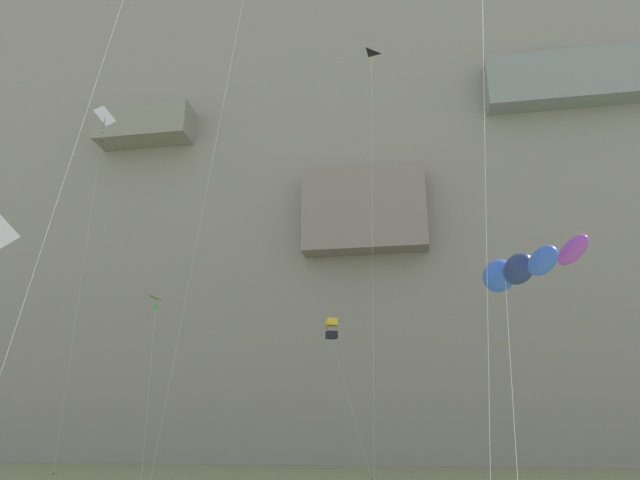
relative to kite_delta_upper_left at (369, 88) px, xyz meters
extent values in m
cube|color=gray|center=(-2.11, 35.17, 5.34)|extent=(180.00, 29.25, 64.20)
cube|color=gray|center=(-27.61, 19.35, 10.32)|extent=(11.25, 4.28, 4.15)
cube|color=gray|center=(-2.11, 19.73, -1.81)|extent=(12.82, 3.61, 9.11)
cube|color=gray|center=(20.10, 20.24, 11.83)|extent=(17.14, 4.32, 5.91)
cylinder|color=silver|center=(5.03, -18.18, -12.64)|extent=(2.71, 4.58, 28.00)
pyramid|color=black|center=(0.00, 0.18, 2.43)|extent=(1.27, 1.22, 0.19)
cube|color=#8CCC33|center=(0.22, -0.09, 2.35)|extent=(0.22, 0.26, 0.33)
cylinder|color=silver|center=(-0.07, -0.81, -12.14)|extent=(0.60, 1.47, 28.99)
cylinder|color=silver|center=(-9.90, -5.23, -9.84)|extent=(2.60, 3.10, 33.59)
cube|color=yellow|center=(-3.61, 5.02, -16.24)|extent=(0.97, 0.97, 0.52)
cube|color=black|center=(-3.61, 5.02, -17.19)|extent=(0.97, 0.97, 0.52)
cylinder|color=black|center=(-3.28, 5.02, -16.71)|extent=(0.03, 0.03, 1.39)
cylinder|color=black|center=(-3.94, 5.02, -16.71)|extent=(0.03, 0.03, 1.39)
cylinder|color=silver|center=(-2.19, 3.67, -22.04)|extent=(2.85, 2.72, 9.19)
cylinder|color=#4C3823|center=(-0.77, 2.33, -26.70)|extent=(0.08, 0.08, 0.12)
cube|color=white|center=(-26.56, 9.04, 5.65)|extent=(1.60, 1.76, 2.32)
cylinder|color=black|center=(-26.56, 9.04, 5.65)|extent=(0.35, 0.24, 1.90)
cube|color=#CC3399|center=(-26.57, 9.04, 4.78)|extent=(0.17, 0.25, 0.14)
cube|color=teal|center=(-26.59, 9.04, 4.30)|extent=(0.17, 0.24, 0.14)
cube|color=teal|center=(-26.57, 9.04, 3.82)|extent=(0.13, 0.27, 0.14)
cube|color=orange|center=(-26.51, 9.04, 3.34)|extent=(0.10, 0.27, 0.14)
cube|color=black|center=(-26.52, 9.04, 2.86)|extent=(0.20, 0.23, 0.14)
cylinder|color=silver|center=(-25.26, 6.96, -10.64)|extent=(2.62, 4.17, 32.00)
cylinder|color=#4C3823|center=(-23.96, 4.89, -26.70)|extent=(0.08, 0.08, 0.12)
cylinder|color=silver|center=(-11.23, -17.16, -14.92)|extent=(2.87, 1.43, 23.43)
ellipsoid|color=blue|center=(4.82, -18.53, -19.49)|extent=(1.19, 1.56, 1.12)
ellipsoid|color=navy|center=(5.12, -20.06, -19.72)|extent=(1.02, 1.50, 0.95)
ellipsoid|color=blue|center=(5.41, -21.58, -19.95)|extent=(0.84, 1.44, 0.78)
ellipsoid|color=purple|center=(5.71, -23.10, -20.18)|extent=(0.67, 1.39, 0.61)
cylinder|color=silver|center=(4.55, -20.31, -23.22)|extent=(0.73, 2.66, 6.85)
pyramid|color=#8CCC33|center=(-14.64, 0.14, -15.73)|extent=(1.01, 1.40, 0.31)
cube|color=green|center=(-15.05, 0.08, -15.79)|extent=(0.40, 0.10, 0.42)
cylinder|color=silver|center=(-14.35, -1.23, -21.22)|extent=(1.41, 2.64, 10.85)
camera|label=1|loc=(2.10, -35.74, -24.03)|focal=31.86mm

